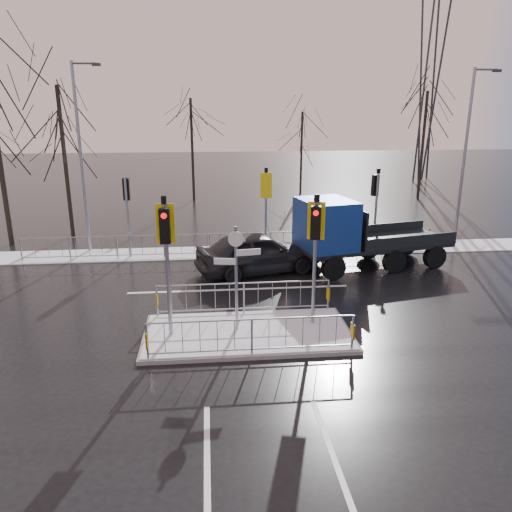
{
  "coord_description": "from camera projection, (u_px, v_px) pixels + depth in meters",
  "views": [
    {
      "loc": [
        -1.05,
        -13.19,
        6.43
      ],
      "look_at": [
        0.44,
        2.02,
        1.8
      ],
      "focal_mm": 35.0,
      "sensor_mm": 36.0,
      "label": 1
    }
  ],
  "objects": [
    {
      "name": "far_kerb_fixtures",
      "position": [
        239.0,
        233.0,
        21.97
      ],
      "size": [
        18.0,
        0.65,
        3.83
      ],
      "color": "gray",
      "rests_on": "ground"
    },
    {
      "name": "tree_far_a",
      "position": [
        192.0,
        130.0,
        33.89
      ],
      "size": [
        3.75,
        3.75,
        7.08
      ],
      "color": "black",
      "rests_on": "ground"
    },
    {
      "name": "snow_verge",
      "position": [
        232.0,
        252.0,
        22.71
      ],
      "size": [
        30.0,
        2.0,
        0.04
      ],
      "primitive_type": "cube",
      "color": "white",
      "rests_on": "ground"
    },
    {
      "name": "street_lamp_right",
      "position": [
        466.0,
        153.0,
        22.34
      ],
      "size": [
        1.25,
        0.18,
        8.0
      ],
      "color": "gray",
      "rests_on": "ground"
    },
    {
      "name": "flatbed_truck",
      "position": [
        346.0,
        232.0,
        19.93
      ],
      "size": [
        6.65,
        3.61,
        2.92
      ],
      "color": "black",
      "rests_on": "ground"
    },
    {
      "name": "traffic_island",
      "position": [
        247.0,
        323.0,
        14.42
      ],
      "size": [
        6.0,
        3.04,
        4.15
      ],
      "color": "slate",
      "rests_on": "ground"
    },
    {
      "name": "car_far_lane",
      "position": [
        258.0,
        252.0,
        19.77
      ],
      "size": [
        5.23,
        3.19,
        1.66
      ],
      "primitive_type": "imported",
      "rotation": [
        0.0,
        0.0,
        1.84
      ],
      "color": "black",
      "rests_on": "ground"
    },
    {
      "name": "lane_markings",
      "position": [
        249.0,
        340.0,
        14.21
      ],
      "size": [
        8.0,
        11.38,
        0.01
      ],
      "color": "silver",
      "rests_on": "ground"
    },
    {
      "name": "tree_far_c",
      "position": [
        425.0,
        125.0,
        34.35
      ],
      "size": [
        4.0,
        4.0,
        7.55
      ],
      "color": "black",
      "rests_on": "ground"
    },
    {
      "name": "pylon_wires",
      "position": [
        419.0,
        47.0,
        41.48
      ],
      "size": [
        70.0,
        2.38,
        19.97
      ],
      "color": "#2D3033",
      "rests_on": "ground"
    },
    {
      "name": "tree_near_b",
      "position": [
        62.0,
        133.0,
        24.19
      ],
      "size": [
        4.0,
        4.0,
        7.55
      ],
      "color": "black",
      "rests_on": "ground"
    },
    {
      "name": "tree_far_b",
      "position": [
        302.0,
        137.0,
        36.74
      ],
      "size": [
        3.25,
        3.25,
        6.14
      ],
      "color": "black",
      "rests_on": "ground"
    },
    {
      "name": "street_lamp_left",
      "position": [
        82.0,
        152.0,
        21.67
      ],
      "size": [
        1.25,
        0.18,
        8.2
      ],
      "color": "gray",
      "rests_on": "ground"
    },
    {
      "name": "ground",
      "position": [
        248.0,
        335.0,
        14.53
      ],
      "size": [
        120.0,
        120.0,
        0.0
      ],
      "primitive_type": "plane",
      "color": "black",
      "rests_on": "ground"
    }
  ]
}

